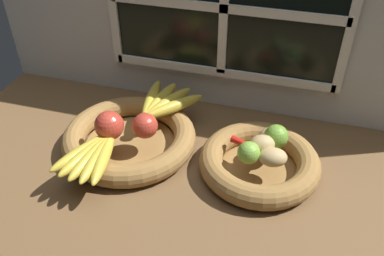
% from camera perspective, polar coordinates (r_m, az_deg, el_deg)
% --- Properties ---
extents(ground_plane, '(1.40, 0.90, 0.03)m').
position_cam_1_polar(ground_plane, '(1.06, 0.40, -5.72)').
color(ground_plane, brown).
extents(back_wall, '(1.40, 0.05, 0.55)m').
position_cam_1_polar(back_wall, '(1.14, 4.69, 15.29)').
color(back_wall, silver).
rests_on(back_wall, ground_plane).
extents(fruit_bowl_left, '(0.35, 0.35, 0.06)m').
position_cam_1_polar(fruit_bowl_left, '(1.10, -8.74, -1.42)').
color(fruit_bowl_left, olive).
rests_on(fruit_bowl_left, ground_plane).
extents(fruit_bowl_right, '(0.30, 0.30, 0.06)m').
position_cam_1_polar(fruit_bowl_right, '(1.02, 9.39, -4.80)').
color(fruit_bowl_right, olive).
rests_on(fruit_bowl_right, ground_plane).
extents(apple_red_front, '(0.07, 0.07, 0.07)m').
position_cam_1_polar(apple_red_front, '(1.04, -11.50, 0.35)').
color(apple_red_front, '#B73828').
rests_on(apple_red_front, fruit_bowl_left).
extents(apple_red_right, '(0.07, 0.07, 0.07)m').
position_cam_1_polar(apple_red_right, '(1.03, -6.59, 0.32)').
color(apple_red_right, '#B73828').
rests_on(apple_red_right, fruit_bowl_left).
extents(banana_bunch_front, '(0.14, 0.20, 0.03)m').
position_cam_1_polar(banana_bunch_front, '(0.99, -13.67, -3.59)').
color(banana_bunch_front, gold).
rests_on(banana_bunch_front, fruit_bowl_left).
extents(banana_bunch_back, '(0.18, 0.20, 0.03)m').
position_cam_1_polar(banana_bunch_back, '(1.14, -4.10, 3.61)').
color(banana_bunch_back, gold).
rests_on(banana_bunch_back, fruit_bowl_left).
extents(potato_small, '(0.08, 0.06, 0.04)m').
position_cam_1_polar(potato_small, '(0.97, 11.25, -4.02)').
color(potato_small, tan).
rests_on(potato_small, fruit_bowl_right).
extents(potato_large, '(0.08, 0.07, 0.05)m').
position_cam_1_polar(potato_large, '(0.99, 9.72, -2.37)').
color(potato_large, tan).
rests_on(potato_large, fruit_bowl_right).
extents(potato_back, '(0.09, 0.08, 0.04)m').
position_cam_1_polar(potato_back, '(1.02, 11.12, -1.22)').
color(potato_back, tan).
rests_on(potato_back, fruit_bowl_right).
extents(lime_near, '(0.05, 0.05, 0.05)m').
position_cam_1_polar(lime_near, '(0.96, 7.91, -3.43)').
color(lime_near, '#7AAD3D').
rests_on(lime_near, fruit_bowl_right).
extents(lime_far, '(0.06, 0.06, 0.06)m').
position_cam_1_polar(lime_far, '(1.01, 11.69, -1.16)').
color(lime_far, '#6B9E33').
rests_on(lime_far, fruit_bowl_right).
extents(chili_pepper, '(0.13, 0.06, 0.02)m').
position_cam_1_polar(chili_pepper, '(1.00, 8.77, -2.84)').
color(chili_pepper, red).
rests_on(chili_pepper, fruit_bowl_right).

